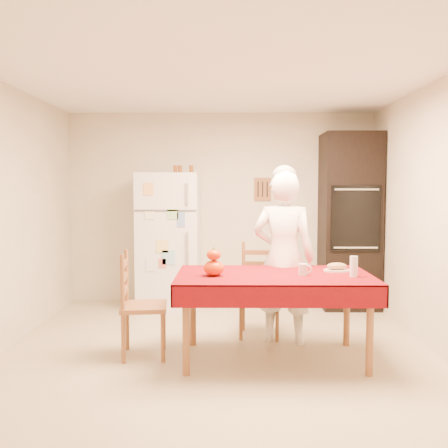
{
  "coord_description": "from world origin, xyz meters",
  "views": [
    {
      "loc": [
        0.1,
        -4.37,
        1.52
      ],
      "look_at": [
        0.06,
        0.2,
        1.19
      ],
      "focal_mm": 40.0,
      "sensor_mm": 36.0,
      "label": 1
    }
  ],
  "objects_px": {
    "wine_glass": "(354,266)",
    "chair_left": "(137,301)",
    "oven_cabinet": "(349,221)",
    "seated_woman": "(284,257)",
    "chair_far": "(260,286)",
    "pumpkin_lower": "(214,268)",
    "coffee_mug": "(303,269)",
    "bread_plate": "(337,271)",
    "refrigerator": "(169,241)",
    "dining_table": "(274,282)"
  },
  "relations": [
    {
      "from": "wine_glass",
      "to": "chair_left",
      "type": "bearing_deg",
      "value": 174.38
    },
    {
      "from": "oven_cabinet",
      "to": "wine_glass",
      "type": "height_order",
      "value": "oven_cabinet"
    },
    {
      "from": "oven_cabinet",
      "to": "seated_woman",
      "type": "relative_size",
      "value": 1.31
    },
    {
      "from": "oven_cabinet",
      "to": "seated_woman",
      "type": "xyz_separation_m",
      "value": [
        -0.99,
        -1.45,
        -0.26
      ]
    },
    {
      "from": "chair_far",
      "to": "pumpkin_lower",
      "type": "xyz_separation_m",
      "value": [
        -0.45,
        -0.85,
        0.32
      ]
    },
    {
      "from": "chair_far",
      "to": "pumpkin_lower",
      "type": "bearing_deg",
      "value": -112.31
    },
    {
      "from": "coffee_mug",
      "to": "bread_plate",
      "type": "xyz_separation_m",
      "value": [
        0.33,
        0.19,
        -0.04
      ]
    },
    {
      "from": "refrigerator",
      "to": "dining_table",
      "type": "xyz_separation_m",
      "value": [
        1.15,
        -1.91,
        -0.16
      ]
    },
    {
      "from": "oven_cabinet",
      "to": "chair_left",
      "type": "bearing_deg",
      "value": -141.26
    },
    {
      "from": "oven_cabinet",
      "to": "wine_glass",
      "type": "bearing_deg",
      "value": -102.56
    },
    {
      "from": "chair_left",
      "to": "seated_woman",
      "type": "distance_m",
      "value": 1.47
    },
    {
      "from": "wine_glass",
      "to": "bread_plate",
      "type": "relative_size",
      "value": 0.73
    },
    {
      "from": "wine_glass",
      "to": "dining_table",
      "type": "bearing_deg",
      "value": 170.28
    },
    {
      "from": "chair_left",
      "to": "dining_table",
      "type": "bearing_deg",
      "value": -99.38
    },
    {
      "from": "refrigerator",
      "to": "oven_cabinet",
      "type": "relative_size",
      "value": 0.77
    },
    {
      "from": "chair_far",
      "to": "seated_woman",
      "type": "relative_size",
      "value": 0.57
    },
    {
      "from": "seated_woman",
      "to": "pumpkin_lower",
      "type": "distance_m",
      "value": 0.89
    },
    {
      "from": "seated_woman",
      "to": "refrigerator",
      "type": "bearing_deg",
      "value": -32.39
    },
    {
      "from": "refrigerator",
      "to": "dining_table",
      "type": "relative_size",
      "value": 1.0
    },
    {
      "from": "chair_left",
      "to": "bread_plate",
      "type": "bearing_deg",
      "value": -93.92
    },
    {
      "from": "chair_left",
      "to": "pumpkin_lower",
      "type": "bearing_deg",
      "value": -108.63
    },
    {
      "from": "dining_table",
      "to": "chair_left",
      "type": "xyz_separation_m",
      "value": [
        -1.22,
        0.07,
        -0.18
      ]
    },
    {
      "from": "refrigerator",
      "to": "bread_plate",
      "type": "relative_size",
      "value": 7.08
    },
    {
      "from": "oven_cabinet",
      "to": "chair_far",
      "type": "height_order",
      "value": "oven_cabinet"
    },
    {
      "from": "oven_cabinet",
      "to": "wine_glass",
      "type": "relative_size",
      "value": 12.5
    },
    {
      "from": "oven_cabinet",
      "to": "dining_table",
      "type": "bearing_deg",
      "value": -120.02
    },
    {
      "from": "pumpkin_lower",
      "to": "bread_plate",
      "type": "xyz_separation_m",
      "value": [
        1.11,
        0.22,
        -0.06
      ]
    },
    {
      "from": "chair_left",
      "to": "wine_glass",
      "type": "distance_m",
      "value": 1.93
    },
    {
      "from": "dining_table",
      "to": "seated_woman",
      "type": "distance_m",
      "value": 0.55
    },
    {
      "from": "chair_far",
      "to": "wine_glass",
      "type": "relative_size",
      "value": 5.4
    },
    {
      "from": "chair_left",
      "to": "seated_woman",
      "type": "height_order",
      "value": "seated_woman"
    },
    {
      "from": "coffee_mug",
      "to": "wine_glass",
      "type": "xyz_separation_m",
      "value": [
        0.42,
        -0.06,
        0.04
      ]
    },
    {
      "from": "dining_table",
      "to": "coffee_mug",
      "type": "xyz_separation_m",
      "value": [
        0.25,
        -0.05,
        0.12
      ]
    },
    {
      "from": "oven_cabinet",
      "to": "dining_table",
      "type": "distance_m",
      "value": 2.3
    },
    {
      "from": "seated_woman",
      "to": "coffee_mug",
      "type": "bearing_deg",
      "value": 115.64
    },
    {
      "from": "oven_cabinet",
      "to": "pumpkin_lower",
      "type": "height_order",
      "value": "oven_cabinet"
    },
    {
      "from": "refrigerator",
      "to": "bread_plate",
      "type": "bearing_deg",
      "value": -45.75
    },
    {
      "from": "refrigerator",
      "to": "coffee_mug",
      "type": "height_order",
      "value": "refrigerator"
    },
    {
      "from": "oven_cabinet",
      "to": "seated_woman",
      "type": "bearing_deg",
      "value": -124.33
    },
    {
      "from": "dining_table",
      "to": "chair_left",
      "type": "relative_size",
      "value": 1.79
    },
    {
      "from": "chair_far",
      "to": "wine_glass",
      "type": "height_order",
      "value": "chair_far"
    },
    {
      "from": "chair_far",
      "to": "coffee_mug",
      "type": "relative_size",
      "value": 9.5
    },
    {
      "from": "chair_left",
      "to": "bread_plate",
      "type": "distance_m",
      "value": 1.82
    },
    {
      "from": "refrigerator",
      "to": "pumpkin_lower",
      "type": "xyz_separation_m",
      "value": [
        0.62,
        -2.0,
        -0.02
      ]
    },
    {
      "from": "pumpkin_lower",
      "to": "bread_plate",
      "type": "bearing_deg",
      "value": 11.37
    },
    {
      "from": "oven_cabinet",
      "to": "pumpkin_lower",
      "type": "distance_m",
      "value": 2.65
    },
    {
      "from": "dining_table",
      "to": "seated_woman",
      "type": "xyz_separation_m",
      "value": [
        0.14,
        0.51,
        0.15
      ]
    },
    {
      "from": "bread_plate",
      "to": "dining_table",
      "type": "bearing_deg",
      "value": -166.65
    },
    {
      "from": "seated_woman",
      "to": "bread_plate",
      "type": "xyz_separation_m",
      "value": [
        0.44,
        -0.37,
        -0.07
      ]
    },
    {
      "from": "seated_woman",
      "to": "pumpkin_lower",
      "type": "height_order",
      "value": "seated_woman"
    }
  ]
}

